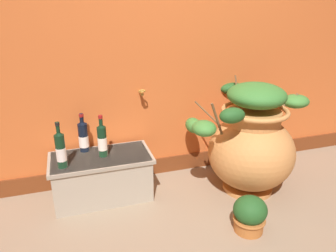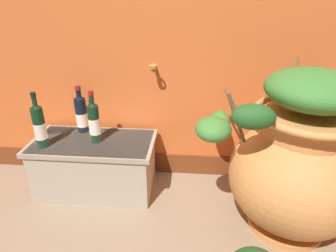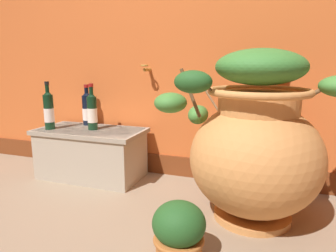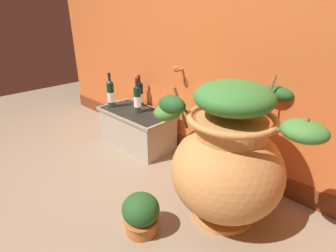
{
  "view_description": "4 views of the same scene",
  "coord_description": "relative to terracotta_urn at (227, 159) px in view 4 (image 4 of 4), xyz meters",
  "views": [
    {
      "loc": [
        -0.8,
        -1.45,
        1.51
      ],
      "look_at": [
        -0.09,
        0.79,
        0.59
      ],
      "focal_mm": 34.39,
      "sensor_mm": 36.0,
      "label": 1
    },
    {
      "loc": [
        -0.0,
        -0.73,
        1.25
      ],
      "look_at": [
        -0.14,
        0.84,
        0.5
      ],
      "focal_mm": 31.01,
      "sensor_mm": 36.0,
      "label": 2
    },
    {
      "loc": [
        0.64,
        -1.02,
        0.85
      ],
      "look_at": [
        -0.0,
        0.83,
        0.44
      ],
      "focal_mm": 32.6,
      "sensor_mm": 36.0,
      "label": 3
    },
    {
      "loc": [
        1.28,
        -0.65,
        1.27
      ],
      "look_at": [
        -0.07,
        0.74,
        0.41
      ],
      "focal_mm": 27.98,
      "sensor_mm": 36.0,
      "label": 4
    }
  ],
  "objects": [
    {
      "name": "wine_bottle_left",
      "position": [
        -1.16,
        0.25,
        0.08
      ],
      "size": [
        0.07,
        0.07,
        0.34
      ],
      "color": "black",
      "rests_on": "stone_ledge"
    },
    {
      "name": "wine_bottle_middle",
      "position": [
        -1.3,
        0.38,
        0.07
      ],
      "size": [
        0.08,
        0.08,
        0.32
      ],
      "color": "black",
      "rests_on": "stone_ledge"
    },
    {
      "name": "back_wall",
      "position": [
        -0.56,
        0.58,
        0.87
      ],
      "size": [
        4.4,
        0.33,
        2.6
      ],
      "color": "#D6662D",
      "rests_on": "ground_plane"
    },
    {
      "name": "terracotta_urn",
      "position": [
        0.0,
        0.0,
        0.0
      ],
      "size": [
        1.05,
        0.91,
        0.92
      ],
      "color": "#D68E4C",
      "rests_on": "ground_plane"
    },
    {
      "name": "ground_plane",
      "position": [
        -0.56,
        -0.62,
        -0.43
      ],
      "size": [
        7.0,
        7.0,
        0.0
      ],
      "primitive_type": "plane",
      "color": "gray"
    },
    {
      "name": "wine_bottle_right",
      "position": [
        -1.47,
        0.15,
        0.08
      ],
      "size": [
        0.07,
        0.07,
        0.35
      ],
      "color": "black",
      "rests_on": "stone_ledge"
    },
    {
      "name": "stone_ledge",
      "position": [
        -1.19,
        0.24,
        -0.23
      ],
      "size": [
        0.79,
        0.41,
        0.37
      ],
      "color": "#B2A893",
      "rests_on": "ground_plane"
    },
    {
      "name": "potted_shrub",
      "position": [
        -0.27,
        -0.49,
        -0.29
      ],
      "size": [
        0.23,
        0.23,
        0.27
      ],
      "color": "#C17033",
      "rests_on": "ground_plane"
    }
  ]
}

